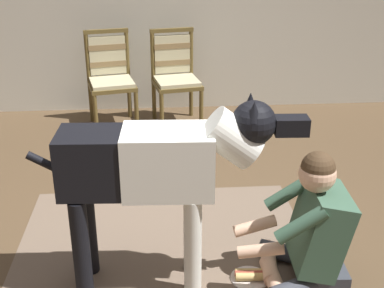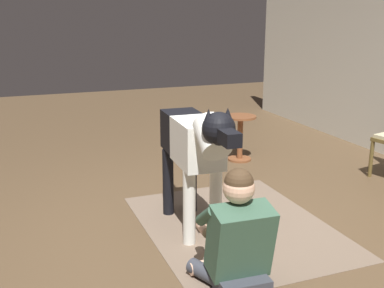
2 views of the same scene
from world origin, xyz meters
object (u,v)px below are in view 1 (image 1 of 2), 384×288
Objects in this scene: dining_chair_left_of_pair at (110,74)px; hot_dog_on_plate at (250,276)px; dining_chair_right_of_pair at (175,72)px; large_dog at (158,168)px; person_sitting_on_floor at (311,230)px.

hot_dog_on_plate is at bearing -69.87° from dining_chair_left_of_pair.
dining_chair_left_of_pair is at bearing 110.13° from hot_dog_on_plate.
dining_chair_right_of_pair is 2.72m from large_dog.
dining_chair_right_of_pair reaches higher than person_sitting_on_floor.
dining_chair_left_of_pair is 3.06m from person_sitting_on_floor.
large_dog reaches higher than dining_chair_right_of_pair.
dining_chair_left_of_pair is 1.16× the size of person_sitting_on_floor.
dining_chair_right_of_pair is at bearing 0.04° from dining_chair_left_of_pair.
large_dog is (-0.87, 0.04, 0.41)m from person_sitting_on_floor.
person_sitting_on_floor is at bearing -76.34° from dining_chair_right_of_pair.
large_dog is (-0.21, -2.70, 0.22)m from dining_chair_right_of_pair.
person_sitting_on_floor is 0.47m from hot_dog_on_plate.
hot_dog_on_plate is (1.00, -2.73, -0.52)m from dining_chair_left_of_pair.
dining_chair_left_of_pair is 2.95m from hot_dog_on_plate.
dining_chair_right_of_pair is at bearing 85.61° from large_dog.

